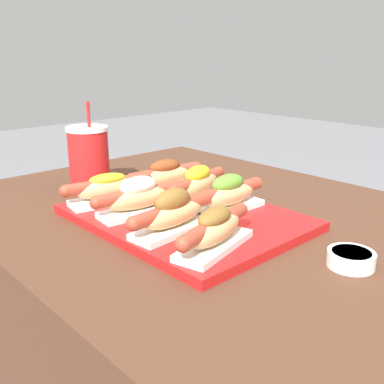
{
  "coord_description": "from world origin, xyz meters",
  "views": [
    {
      "loc": [
        0.58,
        -0.64,
        1.08
      ],
      "look_at": [
        -0.05,
        -0.05,
        0.82
      ],
      "focal_mm": 42.0,
      "sensor_mm": 36.0,
      "label": 1
    }
  ],
  "objects": [
    {
      "name": "sauce_bowl",
      "position": [
        0.28,
        -0.01,
        0.77
      ],
      "size": [
        0.08,
        0.08,
        0.03
      ],
      "color": "white",
      "rests_on": "patio_table"
    },
    {
      "name": "serving_tray",
      "position": [
        -0.05,
        -0.07,
        0.77
      ],
      "size": [
        0.45,
        0.34,
        0.02
      ],
      "color": "red",
      "rests_on": "patio_table"
    },
    {
      "name": "hot_dog_1",
      "position": [
        -0.11,
        -0.14,
        0.81
      ],
      "size": [
        0.08,
        0.2,
        0.08
      ],
      "color": "white",
      "rests_on": "serving_tray"
    },
    {
      "name": "patio_table",
      "position": [
        0.0,
        0.0,
        0.38
      ],
      "size": [
        1.24,
        0.84,
        0.76
      ],
      "color": "#4C2D1E",
      "rests_on": "ground_plane"
    },
    {
      "name": "hot_dog_6",
      "position": [
        0.0,
        -0.0,
        0.81
      ],
      "size": [
        0.06,
        0.21,
        0.08
      ],
      "color": "white",
      "rests_on": "serving_tray"
    },
    {
      "name": "hot_dog_3",
      "position": [
        0.11,
        -0.15,
        0.81
      ],
      "size": [
        0.1,
        0.2,
        0.07
      ],
      "color": "white",
      "rests_on": "serving_tray"
    },
    {
      "name": "hot_dog_2",
      "position": [
        0.01,
        -0.16,
        0.81
      ],
      "size": [
        0.07,
        0.21,
        0.08
      ],
      "color": "white",
      "rests_on": "serving_tray"
    },
    {
      "name": "hot_dog_4",
      "position": [
        -0.2,
        0.0,
        0.81
      ],
      "size": [
        0.08,
        0.21,
        0.07
      ],
      "color": "white",
      "rests_on": "serving_tray"
    },
    {
      "name": "hot_dog_0",
      "position": [
        -0.21,
        -0.15,
        0.81
      ],
      "size": [
        0.09,
        0.2,
        0.06
      ],
      "color": "white",
      "rests_on": "serving_tray"
    },
    {
      "name": "drink_cup",
      "position": [
        -0.37,
        -0.1,
        0.84
      ],
      "size": [
        0.1,
        0.1,
        0.22
      ],
      "color": "red",
      "rests_on": "patio_table"
    },
    {
      "name": "hot_dog_5",
      "position": [
        -0.1,
        0.01,
        0.81
      ],
      "size": [
        0.1,
        0.2,
        0.07
      ],
      "color": "white",
      "rests_on": "serving_tray"
    }
  ]
}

